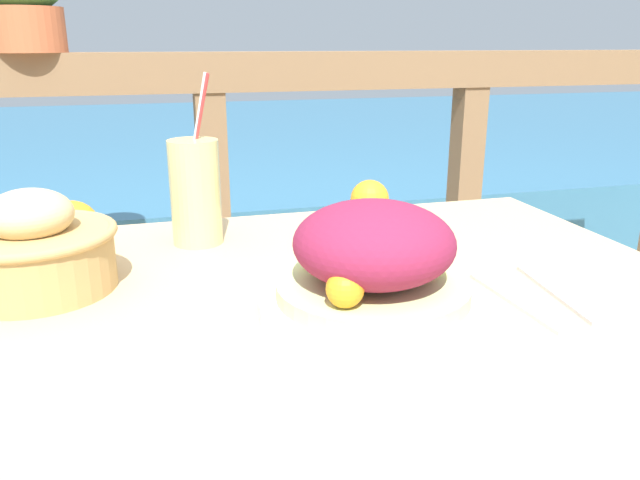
% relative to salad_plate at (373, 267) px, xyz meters
% --- Properties ---
extents(patio_table, '(1.09, 0.81, 0.76)m').
position_rel_salad_plate_xyz_m(patio_table, '(-0.09, 0.05, -0.16)').
color(patio_table, tan).
rests_on(patio_table, ground_plane).
extents(railing_fence, '(2.80, 0.08, 1.03)m').
position_rel_salad_plate_xyz_m(railing_fence, '(-0.09, 0.89, -0.10)').
color(railing_fence, brown).
rests_on(railing_fence, ground_plane).
extents(sea_backdrop, '(12.00, 4.00, 0.51)m').
position_rel_salad_plate_xyz_m(sea_backdrop, '(-0.09, 3.39, -0.56)').
color(sea_backdrop, teal).
rests_on(sea_backdrop, ground_plane).
extents(salad_plate, '(0.26, 0.26, 0.13)m').
position_rel_salad_plate_xyz_m(salad_plate, '(0.00, 0.00, 0.00)').
color(salad_plate, white).
rests_on(salad_plate, patio_table).
extents(drink_glass, '(0.08, 0.08, 0.26)m').
position_rel_salad_plate_xyz_m(drink_glass, '(-0.17, 0.32, 0.02)').
color(drink_glass, '#DBCC7F').
rests_on(drink_glass, patio_table).
extents(bread_basket, '(0.20, 0.20, 0.13)m').
position_rel_salad_plate_xyz_m(bread_basket, '(-0.38, 0.18, -0.00)').
color(bread_basket, tan).
rests_on(bread_basket, patio_table).
extents(fork, '(0.02, 0.18, 0.00)m').
position_rel_salad_plate_xyz_m(fork, '(0.17, -0.02, -0.05)').
color(fork, silver).
rests_on(fork, patio_table).
extents(knife, '(0.04, 0.18, 0.00)m').
position_rel_salad_plate_xyz_m(knife, '(0.24, -0.01, -0.05)').
color(knife, silver).
rests_on(knife, patio_table).
extents(orange_near_basket, '(0.07, 0.07, 0.07)m').
position_rel_salad_plate_xyz_m(orange_near_basket, '(0.13, 0.38, -0.02)').
color(orange_near_basket, orange).
rests_on(orange_near_basket, patio_table).
extents(orange_near_glass, '(0.08, 0.08, 0.08)m').
position_rel_salad_plate_xyz_m(orange_near_glass, '(-0.35, 0.33, -0.02)').
color(orange_near_glass, orange).
rests_on(orange_near_glass, patio_table).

